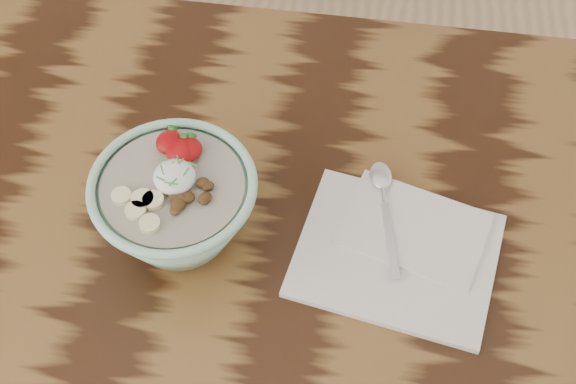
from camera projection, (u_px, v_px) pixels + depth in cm
name	position (u px, v px, depth cm)	size (l,w,h in cm)	color
table	(293.00, 312.00, 102.04)	(160.00, 90.00, 75.00)	black
breakfast_bowl	(176.00, 205.00, 92.48)	(19.16, 19.16, 12.56)	#A1D9B7
napkin	(400.00, 249.00, 95.85)	(26.12, 22.72, 1.43)	silver
spoon	(383.00, 191.00, 99.30)	(5.19, 16.89, 0.88)	silver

